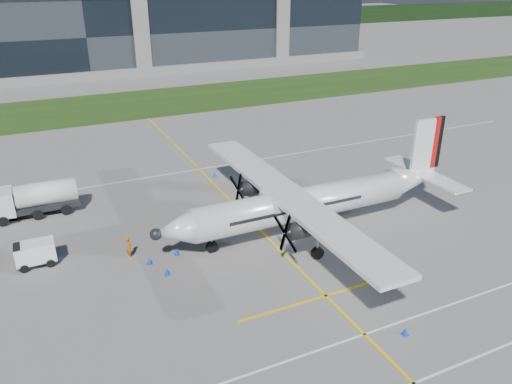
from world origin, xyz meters
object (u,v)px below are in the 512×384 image
(safety_cone_stbdwing, at_px, (215,175))
(safety_cone_fwd, at_px, (150,261))
(safety_cone_portwing, at_px, (405,331))
(safety_cone_nose_port, at_px, (167,271))
(fuel_tanker_truck, at_px, (27,201))
(baggage_tug, at_px, (36,254))
(ground_crew_person, at_px, (129,246))
(turboprop_aircraft, at_px, (313,184))
(safety_cone_nose_stbd, at_px, (177,252))

(safety_cone_stbdwing, distance_m, safety_cone_fwd, 16.25)
(safety_cone_portwing, height_order, safety_cone_nose_port, same)
(fuel_tanker_truck, bearing_deg, baggage_tug, -89.02)
(ground_crew_person, distance_m, safety_cone_fwd, 1.97)
(turboprop_aircraft, distance_m, safety_cone_stbdwing, 14.15)
(safety_cone_nose_port, bearing_deg, safety_cone_stbdwing, 58.63)
(safety_cone_stbdwing, xyz_separation_m, safety_cone_nose_port, (-9.04, -14.83, 0.00))
(ground_crew_person, bearing_deg, turboprop_aircraft, -105.41)
(fuel_tanker_truck, height_order, safety_cone_portwing, fuel_tanker_truck)
(safety_cone_portwing, bearing_deg, safety_cone_stbdwing, 92.85)
(safety_cone_nose_stbd, bearing_deg, safety_cone_fwd, -170.19)
(safety_cone_stbdwing, bearing_deg, fuel_tanker_truck, -175.02)
(fuel_tanker_truck, relative_size, safety_cone_nose_stbd, 14.70)
(safety_cone_fwd, height_order, safety_cone_nose_port, same)
(fuel_tanker_truck, xyz_separation_m, safety_cone_stbdwing, (16.96, 1.48, -1.13))
(fuel_tanker_truck, bearing_deg, turboprop_aircraft, -30.82)
(safety_cone_portwing, xyz_separation_m, safety_cone_nose_stbd, (-9.02, 13.71, 0.00))
(safety_cone_nose_port, bearing_deg, turboprop_aircraft, 6.96)
(fuel_tanker_truck, distance_m, baggage_tug, 8.29)
(baggage_tug, height_order, safety_cone_portwing, baggage_tug)
(ground_crew_person, height_order, safety_cone_fwd, ground_crew_person)
(ground_crew_person, relative_size, safety_cone_fwd, 3.58)
(safety_cone_stbdwing, bearing_deg, safety_cone_portwing, -87.15)
(ground_crew_person, xyz_separation_m, safety_cone_fwd, (1.04, -1.54, -0.64))
(safety_cone_stbdwing, bearing_deg, safety_cone_nose_stbd, -121.39)
(fuel_tanker_truck, height_order, baggage_tug, fuel_tanker_truck)
(safety_cone_fwd, bearing_deg, turboprop_aircraft, -1.67)
(safety_cone_stbdwing, bearing_deg, ground_crew_person, -133.33)
(safety_cone_portwing, xyz_separation_m, safety_cone_stbdwing, (-1.31, 26.34, 0.00))
(safety_cone_fwd, bearing_deg, safety_cone_stbdwing, 53.07)
(turboprop_aircraft, distance_m, safety_cone_nose_stbd, 11.28)
(fuel_tanker_truck, bearing_deg, ground_crew_person, -58.32)
(safety_cone_nose_stbd, bearing_deg, turboprop_aircraft, -3.89)
(safety_cone_nose_stbd, bearing_deg, ground_crew_person, 159.09)
(safety_cone_portwing, height_order, safety_cone_fwd, same)
(baggage_tug, xyz_separation_m, safety_cone_fwd, (7.05, -3.24, -0.58))
(ground_crew_person, height_order, safety_cone_portwing, ground_crew_person)
(fuel_tanker_truck, height_order, safety_cone_stbdwing, fuel_tanker_truck)
(turboprop_aircraft, bearing_deg, baggage_tug, 169.65)
(safety_cone_portwing, relative_size, safety_cone_nose_port, 1.00)
(safety_cone_fwd, relative_size, safety_cone_nose_port, 1.00)
(baggage_tug, xyz_separation_m, safety_cone_portwing, (18.13, -16.59, -0.58))
(safety_cone_portwing, xyz_separation_m, safety_cone_fwd, (-11.08, 13.35, 0.00))
(ground_crew_person, bearing_deg, safety_cone_nose_stbd, -118.43)
(turboprop_aircraft, distance_m, safety_cone_fwd, 13.23)
(safety_cone_portwing, relative_size, safety_cone_fwd, 1.00)
(safety_cone_nose_stbd, height_order, safety_cone_nose_port, same)
(safety_cone_nose_stbd, xyz_separation_m, safety_cone_fwd, (-2.05, -0.36, 0.00))
(ground_crew_person, bearing_deg, safety_cone_fwd, -153.39)
(fuel_tanker_truck, xyz_separation_m, safety_cone_nose_port, (7.92, -13.35, -1.13))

